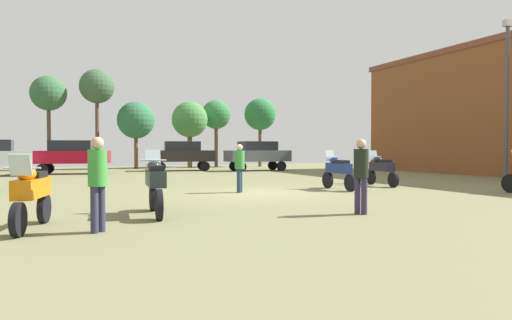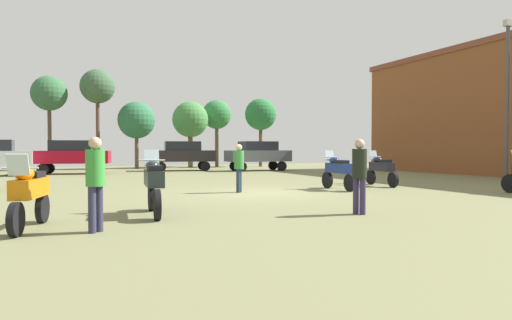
# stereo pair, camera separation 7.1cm
# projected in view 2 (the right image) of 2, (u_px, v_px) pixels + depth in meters

# --- Properties ---
(ground_plane) EXTENTS (44.00, 52.00, 0.02)m
(ground_plane) POSITION_uv_depth(u_px,v_px,m) (258.00, 193.00, 15.43)
(ground_plane) COLOR olive
(motorcycle_1) EXTENTS (0.62, 2.10, 1.46)m
(motorcycle_1) POSITION_uv_depth(u_px,v_px,m) (338.00, 170.00, 16.65)
(motorcycle_1) COLOR black
(motorcycle_1) RESTS_ON ground
(motorcycle_2) EXTENTS (0.76, 2.06, 1.44)m
(motorcycle_2) POSITION_uv_depth(u_px,v_px,m) (29.00, 192.00, 8.47)
(motorcycle_2) COLOR black
(motorcycle_2) RESTS_ON ground
(motorcycle_3) EXTENTS (0.62, 2.22, 1.51)m
(motorcycle_3) POSITION_uv_depth(u_px,v_px,m) (154.00, 183.00, 10.31)
(motorcycle_3) COLOR black
(motorcycle_3) RESTS_ON ground
(motorcycle_7) EXTENTS (0.62, 2.23, 1.44)m
(motorcycle_7) POSITION_uv_depth(u_px,v_px,m) (381.00, 168.00, 18.38)
(motorcycle_7) COLOR black
(motorcycle_7) RESTS_ON ground
(car_1) EXTENTS (4.57, 2.62, 2.00)m
(car_1) POSITION_uv_depth(u_px,v_px,m) (72.00, 154.00, 26.80)
(car_1) COLOR black
(car_1) RESTS_ON ground
(car_3) EXTENTS (4.31, 1.82, 2.00)m
(car_3) POSITION_uv_depth(u_px,v_px,m) (258.00, 154.00, 30.64)
(car_3) COLOR black
(car_3) RESTS_ON ground
(car_5) EXTENTS (4.52, 2.41, 2.00)m
(car_5) POSITION_uv_depth(u_px,v_px,m) (182.00, 154.00, 30.64)
(car_5) COLOR black
(car_5) RESTS_ON ground
(person_1) EXTENTS (0.45, 0.45, 1.75)m
(person_1) POSITION_uv_depth(u_px,v_px,m) (359.00, 170.00, 10.43)
(person_1) COLOR #322848
(person_1) RESTS_ON ground
(person_2) EXTENTS (0.48, 0.48, 1.75)m
(person_2) POSITION_uv_depth(u_px,v_px,m) (95.00, 177.00, 8.18)
(person_2) COLOR #2C2B44
(person_2) RESTS_ON ground
(person_3) EXTENTS (0.48, 0.48, 1.68)m
(person_3) POSITION_uv_depth(u_px,v_px,m) (239.00, 164.00, 15.60)
(person_3) COLOR #203245
(person_3) RESTS_ON ground
(tree_1) EXTENTS (2.83, 2.83, 5.23)m
(tree_1) POSITION_uv_depth(u_px,v_px,m) (190.00, 120.00, 35.47)
(tree_1) COLOR brown
(tree_1) RESTS_ON ground
(tree_2) EXTENTS (2.76, 2.76, 5.02)m
(tree_2) POSITION_uv_depth(u_px,v_px,m) (136.00, 120.00, 33.62)
(tree_2) COLOR brown
(tree_2) RESTS_ON ground
(tree_3) EXTENTS (2.42, 2.42, 5.57)m
(tree_3) POSITION_uv_depth(u_px,v_px,m) (217.00, 115.00, 37.58)
(tree_3) COLOR brown
(tree_3) RESTS_ON ground
(tree_4) EXTENTS (2.42, 2.42, 6.56)m
(tree_4) POSITION_uv_depth(u_px,v_px,m) (49.00, 94.00, 31.19)
(tree_4) COLOR brown
(tree_4) RESTS_ON ground
(tree_7) EXTENTS (2.43, 2.43, 7.18)m
(tree_7) POSITION_uv_depth(u_px,v_px,m) (97.00, 88.00, 32.12)
(tree_7) COLOR brown
(tree_7) RESTS_ON ground
(tree_8) EXTENTS (2.64, 2.64, 5.70)m
(tree_8) POSITION_uv_depth(u_px,v_px,m) (261.00, 115.00, 37.59)
(tree_8) COLOR brown
(tree_8) RESTS_ON ground
(lamp_post) EXTENTS (0.44, 0.24, 7.58)m
(lamp_post) POSITION_uv_depth(u_px,v_px,m) (507.00, 92.00, 21.23)
(lamp_post) COLOR #47474C
(lamp_post) RESTS_ON ground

